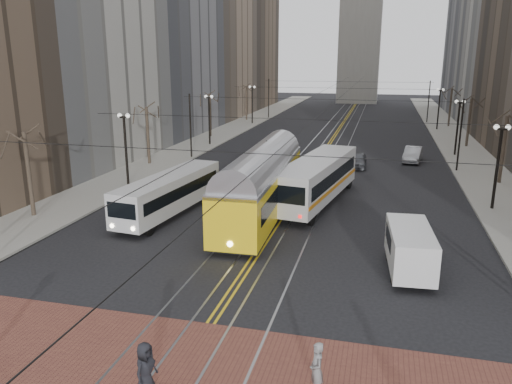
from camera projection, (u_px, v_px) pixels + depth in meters
The scene contains 20 objects.
ground at pixel (218, 312), 20.54m from camera, with size 260.00×260.00×0.00m, color black.
sidewalk_left at pixel (218, 136), 66.17m from camera, with size 5.00×140.00×0.15m, color gray.
sidewalk_right at pixel (459, 145), 59.07m from camera, with size 5.00×140.00×0.15m, color gray.
crosswalk_band at pixel (181, 368), 16.79m from camera, with size 25.00×6.00×0.01m, color brown.
streetcar_rails at pixel (331, 141), 62.64m from camera, with size 4.80×130.00×0.02m, color gray.
centre_lines at pixel (331, 140), 62.64m from camera, with size 0.42×130.00×0.01m, color gold.
building_left_mid at pixel (142, 3), 65.17m from camera, with size 16.00×20.00×34.00m, color slate.
building_left_far at pixel (231, 7), 101.81m from camera, with size 16.00×20.00×40.00m, color brown.
building_right_far at pixel (502, 0), 89.73m from camera, with size 16.00×20.00×40.00m, color slate.
lamp_posts at pixel (315, 138), 46.70m from camera, with size 27.60×57.20×5.60m.
street_trees at pixel (323, 129), 52.78m from camera, with size 31.68×53.28×5.60m.
trolley_wires at pixel (323, 120), 52.14m from camera, with size 25.96×120.00×6.60m.
transit_bus at pixel (170, 195), 32.98m from camera, with size 2.21×10.62×2.65m, color silver.
streetcar at pixel (262, 189), 32.46m from camera, with size 2.84×15.29×3.60m, color yellow.
rear_bus at pixel (317, 181), 35.49m from camera, with size 2.67×12.28×3.20m, color #BCBCBC.
cargo_van at pixel (410, 251), 24.00m from camera, with size 1.93×5.01×2.22m, color silver.
sedan_grey at pixel (358, 160), 47.29m from camera, with size 1.66×4.13×1.41m, color #43464B.
sedan_silver at pixel (413, 154), 49.78m from camera, with size 1.56×4.48×1.48m, color #B6B9BF.
pedestrian_a at pixel (146, 370), 15.23m from camera, with size 0.87×0.57×1.79m, color black.
pedestrian_b at pixel (317, 369), 15.24m from camera, with size 0.65×0.43×1.78m, color gray.
Camera 1 is at (6.05, -17.58, 10.13)m, focal length 35.00 mm.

